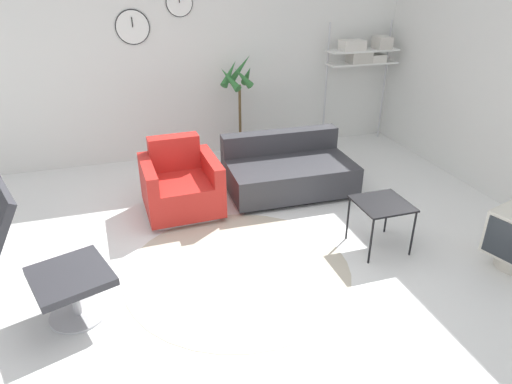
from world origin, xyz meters
TOP-DOWN VIEW (x-y plane):
  - ground_plane at (0.00, 0.00)m, footprint 12.00×12.00m
  - wall_back at (-0.00, 2.95)m, footprint 12.00×0.09m
  - round_rug at (0.10, -0.02)m, footprint 2.03×2.03m
  - lounge_chair at (-1.62, -0.34)m, footprint 1.19×0.86m
  - armchair_red at (-0.20, 1.25)m, footprint 0.83×0.82m
  - couch_low at (1.12, 1.38)m, footprint 1.49×0.94m
  - side_table at (1.50, -0.06)m, footprint 0.48×0.48m
  - potted_plant at (0.83, 2.51)m, footprint 0.50×0.54m
  - shelf_unit at (2.73, 2.65)m, footprint 1.04×0.28m

SIDE VIEW (x-z plane):
  - ground_plane at x=0.00m, z-range 0.00..0.00m
  - round_rug at x=0.10m, z-range 0.00..0.01m
  - couch_low at x=1.12m, z-range -0.08..0.57m
  - armchair_red at x=-0.20m, z-range -0.10..0.69m
  - side_table at x=1.50m, z-range 0.20..0.68m
  - potted_plant at x=0.83m, z-range -0.13..1.31m
  - lounge_chair at x=-1.62m, z-range 0.10..1.39m
  - shelf_unit at x=2.73m, z-range 0.45..2.22m
  - wall_back at x=0.00m, z-range 0.00..2.80m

